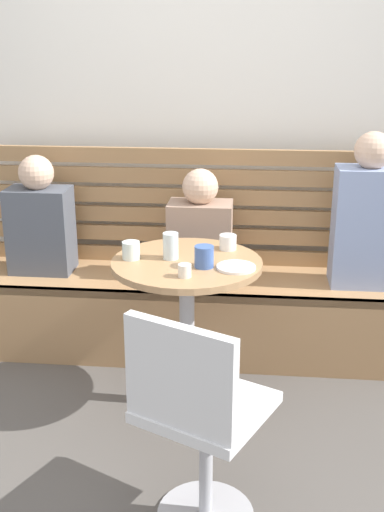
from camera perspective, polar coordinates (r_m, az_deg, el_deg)
name	(u,v)px	position (r m, az deg, el deg)	size (l,w,h in m)	color
ground	(181,491)	(2.64, -1.05, -20.54)	(8.00, 8.00, 0.00)	#514C47
back_wall	(213,82)	(3.67, 1.90, 15.50)	(5.20, 0.10, 2.90)	white
booth_bench	(205,314)	(3.54, 1.19, -5.26)	(2.70, 0.52, 0.44)	#A87C51
booth_backrest	(209,207)	(3.58, 1.56, 4.49)	(2.65, 0.04, 0.67)	#9A7249
cafe_table	(187,306)	(2.90, -0.47, -4.54)	(0.68, 0.68, 0.74)	#ADADB2
white_chair	(197,417)	(2.21, 0.45, -14.39)	(0.53, 0.53, 0.85)	#ADADB2
person_adult	(367,218)	(3.37, 15.57, 3.34)	(0.34, 0.22, 0.81)	#8C9EC6
person_child_left	(200,231)	(3.37, 0.74, 2.27)	(0.34, 0.22, 0.60)	#9E7F6B
person_child_middle	(40,221)	(3.57, -13.61, 3.09)	(0.34, 0.22, 0.65)	#4C515B
cup_ceramic_white	(228,242)	(2.96, 3.27, 1.26)	(0.08, 0.08, 0.07)	white
cup_glass_short	(131,250)	(2.84, -5.55, 0.52)	(0.08, 0.08, 0.08)	silver
cup_mug_blue	(204,257)	(2.72, 1.10, -0.06)	(0.08, 0.08, 0.10)	#3D5B9E
cup_glass_tall	(171,246)	(2.82, -1.95, 0.92)	(0.07, 0.07, 0.12)	silver
cup_espresso_small	(185,271)	(2.62, -0.67, -1.33)	(0.06, 0.06, 0.06)	silver
plate_small	(236,267)	(2.72, 4.02, -1.02)	(0.17, 0.17, 0.01)	white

